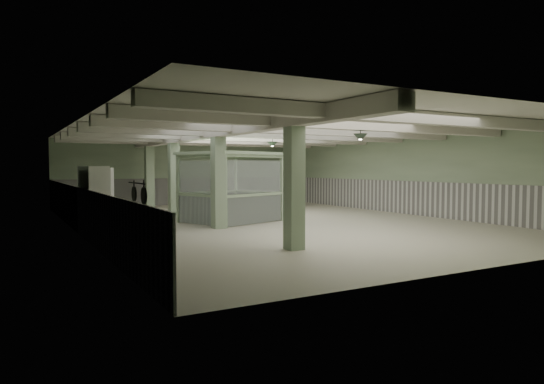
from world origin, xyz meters
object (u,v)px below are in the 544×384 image
guard_booth (231,175)px  walkin_cooler (94,202)px  prep_counter (118,233)px  filing_cabinet (269,205)px

guard_booth → walkin_cooler: bearing=176.8°
prep_counter → walkin_cooler: 3.12m
prep_counter → walkin_cooler: size_ratio=2.01×
guard_booth → filing_cabinet: (1.75, 0.04, -1.25)m
walkin_cooler → filing_cabinet: size_ratio=2.03×
prep_counter → guard_booth: 7.17m
walkin_cooler → filing_cabinet: bearing=13.0°
filing_cabinet → guard_booth: bearing=-159.4°
guard_booth → filing_cabinet: 2.15m
walkin_cooler → guard_booth: 5.64m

